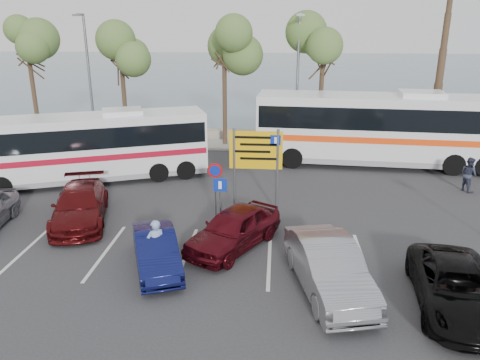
# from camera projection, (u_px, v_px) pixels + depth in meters

# --- Properties ---
(ground) EXTENTS (120.00, 120.00, 0.00)m
(ground) POSITION_uv_depth(u_px,v_px,m) (224.00, 243.00, 17.19)
(ground) COLOR #2F2F31
(ground) RESTS_ON ground
(kerb_strip) EXTENTS (44.00, 2.40, 0.15)m
(kerb_strip) POSITION_uv_depth(u_px,v_px,m) (248.00, 145.00, 30.37)
(kerb_strip) COLOR gray
(kerb_strip) RESTS_ON ground
(seawall) EXTENTS (48.00, 0.80, 0.60)m
(seawall) POSITION_uv_depth(u_px,v_px,m) (250.00, 135.00, 32.18)
(seawall) COLOR gray
(seawall) RESTS_ON ground
(sea) EXTENTS (140.00, 140.00, 0.00)m
(sea) POSITION_uv_depth(u_px,v_px,m) (267.00, 72.00, 73.76)
(sea) COLOR #466370
(sea) RESTS_ON ground
(tree_far_left) EXTENTS (3.20, 3.20, 7.60)m
(tree_far_left) POSITION_uv_depth(u_px,v_px,m) (27.00, 44.00, 29.41)
(tree_far_left) COLOR #382619
(tree_far_left) RESTS_ON kerb_strip
(tree_left) EXTENTS (3.20, 3.20, 7.20)m
(tree_left) POSITION_uv_depth(u_px,v_px,m) (120.00, 50.00, 29.05)
(tree_left) COLOR #382619
(tree_left) RESTS_ON kerb_strip
(tree_mid) EXTENTS (3.20, 3.20, 8.00)m
(tree_mid) POSITION_uv_depth(u_px,v_px,m) (224.00, 40.00, 28.35)
(tree_mid) COLOR #382619
(tree_mid) RESTS_ON kerb_strip
(tree_right) EXTENTS (3.20, 3.20, 7.40)m
(tree_right) POSITION_uv_depth(u_px,v_px,m) (323.00, 48.00, 28.05)
(tree_right) COLOR #382619
(tree_right) RESTS_ON kerb_strip
(street_lamp_left) EXTENTS (0.45, 1.15, 8.01)m
(street_lamp_left) POSITION_uv_depth(u_px,v_px,m) (89.00, 74.00, 29.21)
(street_lamp_left) COLOR slate
(street_lamp_left) RESTS_ON kerb_strip
(street_lamp_right) EXTENTS (0.45, 1.15, 8.01)m
(street_lamp_right) POSITION_uv_depth(u_px,v_px,m) (298.00, 76.00, 28.22)
(street_lamp_right) COLOR slate
(street_lamp_right) RESTS_ON kerb_strip
(direction_sign) EXTENTS (2.20, 0.12, 3.60)m
(direction_sign) POSITION_uv_depth(u_px,v_px,m) (256.00, 157.00, 19.34)
(direction_sign) COLOR slate
(direction_sign) RESTS_ON ground
(sign_no_stop) EXTENTS (0.60, 0.08, 2.35)m
(sign_no_stop) POSITION_uv_depth(u_px,v_px,m) (215.00, 181.00, 18.98)
(sign_no_stop) COLOR slate
(sign_no_stop) RESTS_ON ground
(sign_parking) EXTENTS (0.50, 0.07, 2.25)m
(sign_parking) POSITION_uv_depth(u_px,v_px,m) (220.00, 198.00, 17.48)
(sign_parking) COLOR slate
(sign_parking) RESTS_ON ground
(lane_markings) EXTENTS (12.02, 4.20, 0.01)m
(lane_markings) POSITION_uv_depth(u_px,v_px,m) (188.00, 255.00, 16.34)
(lane_markings) COLOR silver
(lane_markings) RESTS_ON ground
(coach_bus_left) EXTENTS (11.61, 6.48, 3.59)m
(coach_bus_left) POSITION_uv_depth(u_px,v_px,m) (90.00, 149.00, 23.35)
(coach_bus_left) COLOR silver
(coach_bus_left) RESTS_ON ground
(coach_bus_right) EXTENTS (13.60, 3.80, 4.19)m
(coach_bus_right) POSITION_uv_depth(u_px,v_px,m) (379.00, 131.00, 25.89)
(coach_bus_right) COLOR silver
(coach_bus_right) RESTS_ON ground
(car_blue) EXTENTS (2.56, 4.01, 1.25)m
(car_blue) POSITION_uv_depth(u_px,v_px,m) (156.00, 251.00, 15.32)
(car_blue) COLOR #0E1345
(car_blue) RESTS_ON ground
(car_maroon) EXTENTS (3.30, 5.28, 1.43)m
(car_maroon) POSITION_uv_depth(u_px,v_px,m) (80.00, 205.00, 18.84)
(car_maroon) COLOR #4E0D0F
(car_maroon) RESTS_ON ground
(car_red) EXTENTS (3.65, 4.58, 1.46)m
(car_red) POSITION_uv_depth(u_px,v_px,m) (234.00, 229.00, 16.69)
(car_red) COLOR #4D0B13
(car_red) RESTS_ON ground
(suv_black) EXTENTS (2.66, 4.89, 1.30)m
(suv_black) POSITION_uv_depth(u_px,v_px,m) (456.00, 288.00, 13.15)
(suv_black) COLOR black
(suv_black) RESTS_ON ground
(car_silver_b) EXTENTS (2.67, 4.99, 1.56)m
(car_silver_b) POSITION_uv_depth(u_px,v_px,m) (329.00, 267.00, 13.98)
(car_silver_b) COLOR gray
(car_silver_b) RESTS_ON ground
(pedestrian_near) EXTENTS (0.76, 0.71, 1.74)m
(pedestrian_near) POSITION_uv_depth(u_px,v_px,m) (156.00, 245.00, 15.18)
(pedestrian_near) COLOR #859BC2
(pedestrian_near) RESTS_ON ground
(pedestrian_far) EXTENTS (0.90, 0.99, 1.67)m
(pedestrian_far) POSITION_uv_depth(u_px,v_px,m) (469.00, 174.00, 22.21)
(pedestrian_far) COLOR #2F3246
(pedestrian_far) RESTS_ON ground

